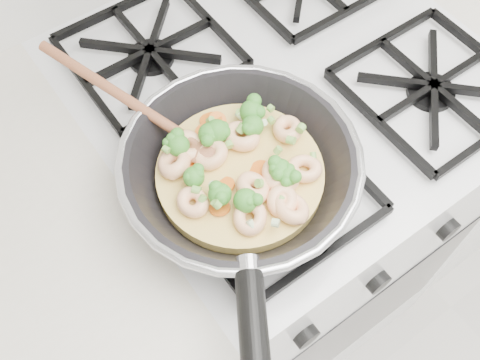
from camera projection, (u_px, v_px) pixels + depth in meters
stove at (273, 210)px, 1.22m from camera, size 0.60×0.60×0.92m
skillet at (239, 171)px, 0.68m from camera, size 0.34×0.56×0.10m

